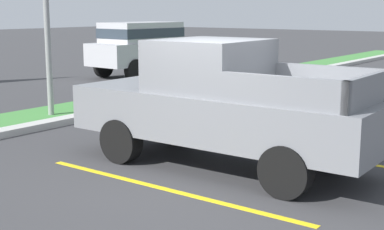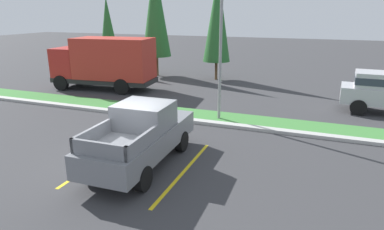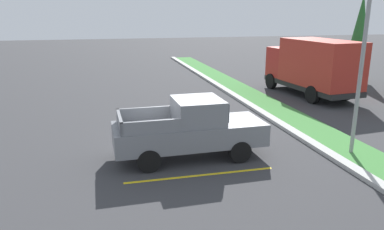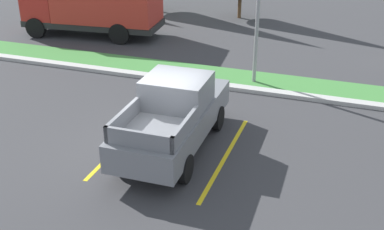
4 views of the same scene
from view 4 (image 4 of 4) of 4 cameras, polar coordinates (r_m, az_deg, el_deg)
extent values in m
plane|color=#38383A|center=(14.13, -4.12, -3.80)|extent=(120.00, 120.00, 0.00)
cube|color=yellow|center=(14.64, -7.77, -2.84)|extent=(0.12, 4.80, 0.01)
cube|color=yellow|center=(13.64, 3.99, -4.93)|extent=(0.12, 4.80, 0.01)
cube|color=#B2B2AD|center=(18.33, 2.05, 3.68)|extent=(56.00, 0.40, 0.15)
cube|color=#42843D|center=(19.33, 3.04, 4.71)|extent=(56.00, 1.80, 0.06)
cylinder|color=black|center=(15.45, -3.09, 0.53)|extent=(0.29, 0.77, 0.76)
cylinder|color=black|center=(14.97, 2.99, -0.34)|extent=(0.29, 0.77, 0.76)
cylinder|color=black|center=(12.96, -8.07, -5.01)|extent=(0.29, 0.77, 0.76)
cylinder|color=black|center=(12.37, -0.92, -6.33)|extent=(0.29, 0.77, 0.76)
cube|color=slate|center=(13.66, -2.16, -0.67)|extent=(2.00, 5.23, 0.76)
cube|color=slate|center=(13.58, -1.78, 2.89)|extent=(1.79, 1.63, 0.84)
cube|color=#2D3842|center=(14.28, -0.65, 4.29)|extent=(1.62, 0.09, 0.63)
cube|color=slate|center=(12.52, -8.18, -0.46)|extent=(0.14, 1.90, 0.44)
cube|color=slate|center=(11.91, -0.80, -1.60)|extent=(0.14, 1.90, 0.44)
cube|color=slate|center=(11.46, -6.31, -2.93)|extent=(1.80, 0.13, 0.44)
cube|color=silver|center=(15.95, 1.04, 2.42)|extent=(1.81, 0.19, 0.28)
cylinder|color=black|center=(25.42, -17.96, 9.79)|extent=(1.02, 0.40, 1.00)
cylinder|color=black|center=(27.25, -15.62, 11.10)|extent=(1.02, 0.40, 1.00)
cylinder|color=black|center=(23.46, -8.58, 9.48)|extent=(1.02, 0.40, 1.00)
cylinder|color=black|center=(25.43, -6.73, 10.86)|extent=(1.02, 0.40, 1.00)
cube|color=#262626|center=(25.10, -11.55, 10.67)|extent=(6.99, 2.95, 0.30)
cylinder|color=brown|center=(28.13, 5.65, 12.76)|extent=(0.20, 0.20, 1.40)
camera|label=1|loc=(14.32, -40.18, 1.69)|focal=51.82mm
camera|label=2|loc=(2.97, 30.59, -18.83)|focal=31.35mm
camera|label=3|loc=(11.43, 58.83, 3.26)|focal=34.78mm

